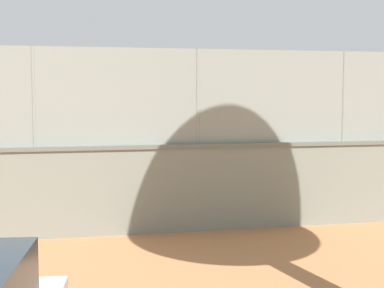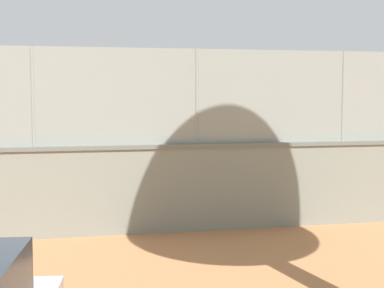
# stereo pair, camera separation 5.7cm
# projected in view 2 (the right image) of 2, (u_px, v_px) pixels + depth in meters

# --- Properties ---
(ground_plane) EXTENTS (260.00, 260.00, 0.00)m
(ground_plane) POSITION_uv_depth(u_px,v_px,m) (103.00, 163.00, 21.42)
(ground_plane) COLOR #B27247
(perimeter_wall) EXTENTS (25.11, 1.34, 1.72)m
(perimeter_wall) POSITION_uv_depth(u_px,v_px,m) (197.00, 186.00, 10.89)
(perimeter_wall) COLOR gray
(perimeter_wall) RESTS_ON ground_plane
(fence_panel_on_wall) EXTENTS (24.66, 1.05, 1.84)m
(fence_panel_on_wall) POSITION_uv_depth(u_px,v_px,m) (197.00, 96.00, 10.73)
(fence_panel_on_wall) COLOR gray
(fence_panel_on_wall) RESTS_ON perimeter_wall
(player_at_service_line) EXTENTS (0.73, 1.19, 1.56)m
(player_at_service_line) POSITION_uv_depth(u_px,v_px,m) (193.00, 154.00, 16.33)
(player_at_service_line) COLOR #B2B2B2
(player_at_service_line) RESTS_ON ground_plane
(player_foreground_swinging) EXTENTS (0.69, 1.01, 1.58)m
(player_foreground_swinging) POSITION_uv_depth(u_px,v_px,m) (232.00, 139.00, 21.40)
(player_foreground_swinging) COLOR #591919
(player_foreground_swinging) RESTS_ON ground_plane
(player_near_wall_returning) EXTENTS (1.05, 0.77, 1.64)m
(player_near_wall_returning) POSITION_uv_depth(u_px,v_px,m) (113.00, 148.00, 17.56)
(player_near_wall_returning) COLOR #591919
(player_near_wall_returning) RESTS_ON ground_plane
(sports_ball) EXTENTS (0.23, 0.23, 0.23)m
(sports_ball) POSITION_uv_depth(u_px,v_px,m) (207.00, 192.00, 14.54)
(sports_ball) COLOR orange
(sports_ball) RESTS_ON ground_plane
(spare_ball_by_wall) EXTENTS (0.15, 0.15, 0.15)m
(spare_ball_by_wall) POSITION_uv_depth(u_px,v_px,m) (253.00, 208.00, 12.66)
(spare_ball_by_wall) COLOR white
(spare_ball_by_wall) RESTS_ON ground_plane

